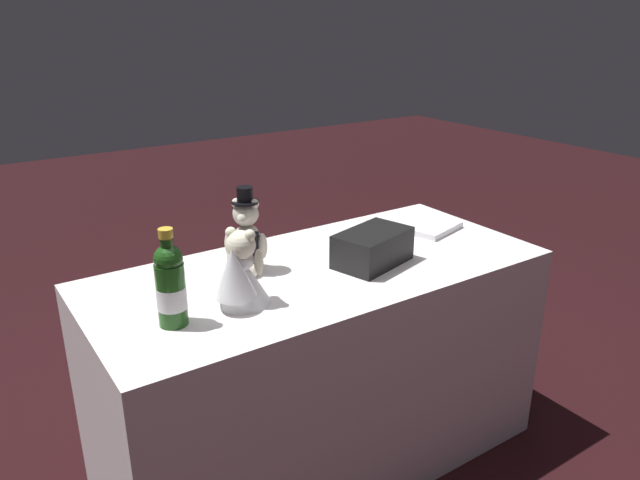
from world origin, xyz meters
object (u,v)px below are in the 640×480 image
object	(u,v)px
champagne_bottle	(170,284)
guestbook	(418,224)
teddy_bear_groom	(246,239)
gift_case_black	(373,248)
teddy_bear_bride	(240,273)
signing_pen	(177,273)

from	to	relation	value
champagne_bottle	guestbook	bearing A→B (deg)	-168.52
teddy_bear_groom	gift_case_black	distance (m)	0.44
champagne_bottle	guestbook	world-z (taller)	champagne_bottle
teddy_bear_bride	champagne_bottle	size ratio (longest dim) A/B	0.84
teddy_bear_bride	guestbook	distance (m)	0.96
gift_case_black	guestbook	xyz separation A→B (m)	(-0.40, -0.20, -0.05)
teddy_bear_bride	gift_case_black	xyz separation A→B (m)	(-0.53, -0.03, -0.04)
teddy_bear_bride	guestbook	size ratio (longest dim) A/B	0.83
teddy_bear_groom	signing_pen	bearing A→B (deg)	-26.64
teddy_bear_groom	champagne_bottle	size ratio (longest dim) A/B	1.02
teddy_bear_groom	champagne_bottle	distance (m)	0.41
teddy_bear_groom	guestbook	bearing A→B (deg)	-179.28
signing_pen	gift_case_black	distance (m)	0.67
teddy_bear_bride	signing_pen	world-z (taller)	teddy_bear_bride
champagne_bottle	guestbook	xyz separation A→B (m)	(-1.14, -0.23, -0.11)
guestbook	champagne_bottle	bearing A→B (deg)	-3.96
champagne_bottle	teddy_bear_groom	bearing A→B (deg)	-147.48
teddy_bear_bride	signing_pen	xyz separation A→B (m)	(0.08, -0.32, -0.10)
teddy_bear_bride	gift_case_black	distance (m)	0.53
champagne_bottle	signing_pen	xyz separation A→B (m)	(-0.14, -0.33, -0.12)
teddy_bear_groom	champagne_bottle	xyz separation A→B (m)	(0.35, 0.22, 0.01)
champagne_bottle	signing_pen	world-z (taller)	champagne_bottle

